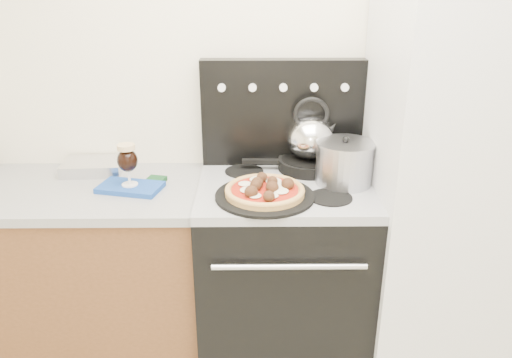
{
  "coord_description": "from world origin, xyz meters",
  "views": [
    {
      "loc": [
        -0.07,
        -0.85,
        1.77
      ],
      "look_at": [
        -0.05,
        1.05,
        1.0
      ],
      "focal_mm": 35.0,
      "sensor_mm": 36.0,
      "label": 1
    }
  ],
  "objects_px": {
    "beer_glass": "(128,165)",
    "skillet": "(309,164)",
    "stove_body": "(282,277)",
    "fridge": "(446,179)",
    "oven_mitt": "(130,187)",
    "pizza": "(265,189)",
    "base_cabinet": "(52,277)",
    "tea_kettle": "(310,134)",
    "pizza_pan": "(265,196)",
    "stock_pot": "(344,164)"
  },
  "relations": [
    {
      "from": "pizza_pan",
      "to": "stock_pot",
      "type": "height_order",
      "value": "stock_pot"
    },
    {
      "from": "skillet",
      "to": "stock_pot",
      "type": "height_order",
      "value": "stock_pot"
    },
    {
      "from": "base_cabinet",
      "to": "fridge",
      "type": "distance_m",
      "value": 1.88
    },
    {
      "from": "stove_body",
      "to": "pizza",
      "type": "bearing_deg",
      "value": -123.28
    },
    {
      "from": "pizza",
      "to": "pizza_pan",
      "type": "bearing_deg",
      "value": 0.0
    },
    {
      "from": "oven_mitt",
      "to": "beer_glass",
      "type": "height_order",
      "value": "beer_glass"
    },
    {
      "from": "base_cabinet",
      "to": "tea_kettle",
      "type": "distance_m",
      "value": 1.41
    },
    {
      "from": "beer_glass",
      "to": "tea_kettle",
      "type": "bearing_deg",
      "value": 13.41
    },
    {
      "from": "oven_mitt",
      "to": "beer_glass",
      "type": "distance_m",
      "value": 0.11
    },
    {
      "from": "fridge",
      "to": "skillet",
      "type": "height_order",
      "value": "fridge"
    },
    {
      "from": "fridge",
      "to": "oven_mitt",
      "type": "height_order",
      "value": "fridge"
    },
    {
      "from": "pizza_pan",
      "to": "stock_pot",
      "type": "bearing_deg",
      "value": 23.43
    },
    {
      "from": "stove_body",
      "to": "base_cabinet",
      "type": "bearing_deg",
      "value": 178.7
    },
    {
      "from": "stove_body",
      "to": "stock_pot",
      "type": "distance_m",
      "value": 0.63
    },
    {
      "from": "oven_mitt",
      "to": "pizza",
      "type": "xyz_separation_m",
      "value": [
        0.59,
        -0.13,
        0.05
      ]
    },
    {
      "from": "beer_glass",
      "to": "pizza_pan",
      "type": "bearing_deg",
      "value": -12.41
    },
    {
      "from": "pizza_pan",
      "to": "tea_kettle",
      "type": "relative_size",
      "value": 1.68
    },
    {
      "from": "pizza",
      "to": "skillet",
      "type": "bearing_deg",
      "value": 55.81
    },
    {
      "from": "stove_body",
      "to": "pizza_pan",
      "type": "bearing_deg",
      "value": -123.28
    },
    {
      "from": "base_cabinet",
      "to": "pizza",
      "type": "distance_m",
      "value": 1.15
    },
    {
      "from": "beer_glass",
      "to": "tea_kettle",
      "type": "xyz_separation_m",
      "value": [
        0.8,
        0.19,
        0.08
      ]
    },
    {
      "from": "base_cabinet",
      "to": "stock_pot",
      "type": "bearing_deg",
      "value": -0.53
    },
    {
      "from": "skillet",
      "to": "stock_pot",
      "type": "bearing_deg",
      "value": -51.74
    },
    {
      "from": "beer_glass",
      "to": "pizza",
      "type": "relative_size",
      "value": 0.58
    },
    {
      "from": "beer_glass",
      "to": "tea_kettle",
      "type": "height_order",
      "value": "tea_kettle"
    },
    {
      "from": "stove_body",
      "to": "fridge",
      "type": "xyz_separation_m",
      "value": [
        0.7,
        -0.03,
        0.51
      ]
    },
    {
      "from": "beer_glass",
      "to": "base_cabinet",
      "type": "bearing_deg",
      "value": 175.23
    },
    {
      "from": "pizza_pan",
      "to": "stove_body",
      "type": "bearing_deg",
      "value": 56.72
    },
    {
      "from": "base_cabinet",
      "to": "stove_body",
      "type": "bearing_deg",
      "value": -1.3
    },
    {
      "from": "pizza_pan",
      "to": "skillet",
      "type": "xyz_separation_m",
      "value": [
        0.22,
        0.32,
        0.02
      ]
    },
    {
      "from": "tea_kettle",
      "to": "stock_pot",
      "type": "bearing_deg",
      "value": -43.68
    },
    {
      "from": "pizza",
      "to": "tea_kettle",
      "type": "bearing_deg",
      "value": 55.81
    },
    {
      "from": "pizza_pan",
      "to": "skillet",
      "type": "distance_m",
      "value": 0.39
    },
    {
      "from": "base_cabinet",
      "to": "pizza_pan",
      "type": "distance_m",
      "value": 1.14
    },
    {
      "from": "fridge",
      "to": "pizza",
      "type": "bearing_deg",
      "value": -171.76
    },
    {
      "from": "stock_pot",
      "to": "tea_kettle",
      "type": "bearing_deg",
      "value": 128.26
    },
    {
      "from": "base_cabinet",
      "to": "pizza",
      "type": "xyz_separation_m",
      "value": [
        1.01,
        -0.16,
        0.53
      ]
    },
    {
      "from": "fridge",
      "to": "stock_pot",
      "type": "relative_size",
      "value": 7.71
    },
    {
      "from": "pizza",
      "to": "base_cabinet",
      "type": "bearing_deg",
      "value": 170.77
    },
    {
      "from": "oven_mitt",
      "to": "fridge",
      "type": "bearing_deg",
      "value": -0.6
    },
    {
      "from": "stock_pot",
      "to": "stove_body",
      "type": "bearing_deg",
      "value": -177.25
    },
    {
      "from": "base_cabinet",
      "to": "stock_pot",
      "type": "relative_size",
      "value": 5.89
    },
    {
      "from": "fridge",
      "to": "pizza_pan",
      "type": "distance_m",
      "value": 0.8
    },
    {
      "from": "tea_kettle",
      "to": "oven_mitt",
      "type": "bearing_deg",
      "value": -158.53
    },
    {
      "from": "tea_kettle",
      "to": "stove_body",
      "type": "bearing_deg",
      "value": -116.82
    },
    {
      "from": "beer_glass",
      "to": "pizza",
      "type": "xyz_separation_m",
      "value": [
        0.59,
        -0.13,
        -0.06
      ]
    },
    {
      "from": "beer_glass",
      "to": "skillet",
      "type": "xyz_separation_m",
      "value": [
        0.8,
        0.19,
        -0.07
      ]
    },
    {
      "from": "oven_mitt",
      "to": "stock_pot",
      "type": "relative_size",
      "value": 1.1
    },
    {
      "from": "tea_kettle",
      "to": "stock_pot",
      "type": "relative_size",
      "value": 1.0
    },
    {
      "from": "oven_mitt",
      "to": "skillet",
      "type": "xyz_separation_m",
      "value": [
        0.8,
        0.19,
        0.03
      ]
    }
  ]
}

